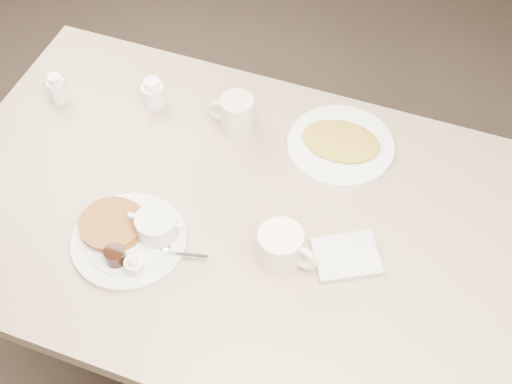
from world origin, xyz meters
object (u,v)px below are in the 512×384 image
(coffee_mug_near, at_px, (282,247))
(coffee_mug_far, at_px, (236,114))
(creamer_left, at_px, (57,89))
(creamer_right, at_px, (153,93))
(hash_plate, at_px, (341,144))
(main_plate, at_px, (132,235))
(diner_table, at_px, (253,257))

(coffee_mug_near, bearing_deg, coffee_mug_far, 125.42)
(creamer_left, height_order, creamer_right, same)
(hash_plate, bearing_deg, coffee_mug_far, -173.98)
(creamer_left, height_order, hash_plate, creamer_left)
(coffee_mug_far, relative_size, hash_plate, 0.45)
(creamer_left, bearing_deg, main_plate, -41.48)
(diner_table, height_order, main_plate, main_plate)
(creamer_left, bearing_deg, coffee_mug_far, 7.66)
(creamer_right, xyz_separation_m, hash_plate, (0.50, 0.02, -0.02))
(coffee_mug_far, xyz_separation_m, creamer_left, (-0.47, -0.06, -0.01))
(coffee_mug_near, relative_size, creamer_right, 1.82)
(creamer_right, relative_size, hash_plate, 0.29)
(creamer_left, relative_size, hash_plate, 0.29)
(diner_table, height_order, creamer_right, creamer_right)
(coffee_mug_far, bearing_deg, creamer_left, -172.34)
(creamer_left, distance_m, hash_plate, 0.75)
(main_plate, distance_m, hash_plate, 0.56)
(main_plate, xyz_separation_m, creamer_left, (-0.38, 0.34, 0.01))
(main_plate, xyz_separation_m, coffee_mug_far, (0.09, 0.40, 0.03))
(creamer_right, bearing_deg, coffee_mug_near, -35.86)
(coffee_mug_near, xyz_separation_m, hash_plate, (0.03, 0.36, -0.03))
(coffee_mug_far, height_order, hash_plate, coffee_mug_far)
(main_plate, xyz_separation_m, creamer_right, (-0.14, 0.41, 0.01))
(diner_table, relative_size, creamer_left, 18.75)
(creamer_left, bearing_deg, coffee_mug_near, -20.65)
(coffee_mug_far, distance_m, creamer_left, 0.48)
(hash_plate, bearing_deg, creamer_left, -172.93)
(diner_table, distance_m, main_plate, 0.34)
(hash_plate, bearing_deg, coffee_mug_near, -94.90)
(main_plate, height_order, coffee_mug_near, coffee_mug_near)
(main_plate, xyz_separation_m, coffee_mug_near, (0.33, 0.07, 0.02))
(coffee_mug_near, distance_m, creamer_left, 0.76)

